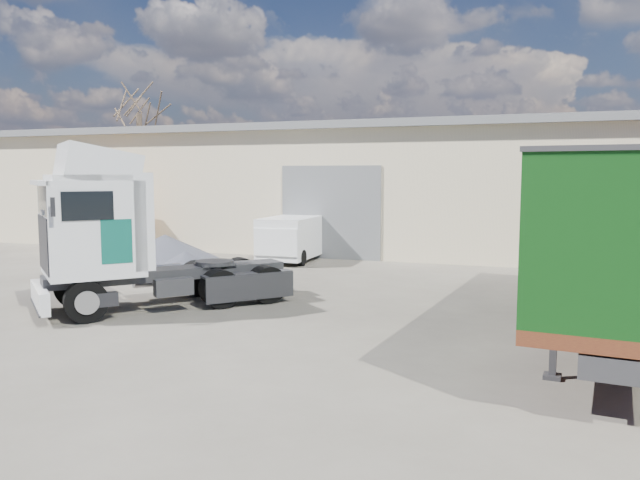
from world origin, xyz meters
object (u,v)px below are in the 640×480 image
(panel_van, at_px, (294,238))
(orange_skip, at_px, (111,233))
(box_trailer, at_px, (616,227))
(bare_tree, at_px, (139,98))
(tractor_unit, at_px, (125,241))

(panel_van, bearing_deg, orange_skip, 178.38)
(orange_skip, bearing_deg, box_trailer, -18.78)
(box_trailer, relative_size, orange_skip, 3.64)
(bare_tree, distance_m, panel_van, 19.76)
(box_trailer, xyz_separation_m, orange_skip, (-18.73, 7.85, -1.41))
(tractor_unit, relative_size, panel_van, 1.41)
(box_trailer, height_order, panel_van, box_trailer)
(bare_tree, height_order, orange_skip, bare_tree)
(tractor_unit, distance_m, orange_skip, 12.30)
(panel_van, bearing_deg, tractor_unit, -94.84)
(bare_tree, bearing_deg, panel_van, -36.39)
(bare_tree, relative_size, orange_skip, 3.16)
(tractor_unit, height_order, panel_van, tractor_unit)
(bare_tree, height_order, panel_van, bare_tree)
(tractor_unit, distance_m, panel_van, 9.46)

